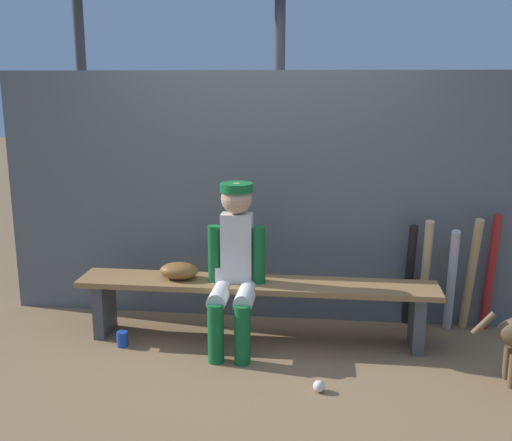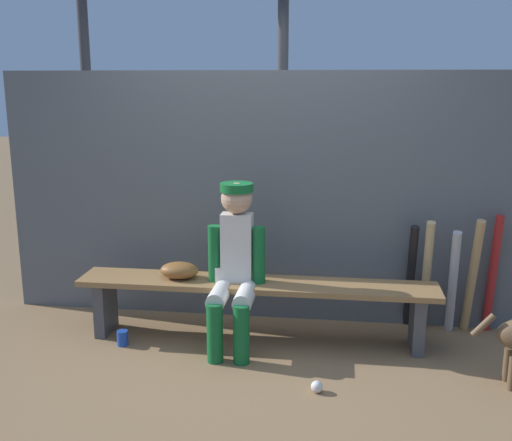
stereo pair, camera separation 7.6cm
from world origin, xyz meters
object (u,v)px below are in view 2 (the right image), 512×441
object	(u,v)px
bat_aluminum_silver	(453,282)
bat_aluminum_black	(411,276)
player_seated	(234,261)
baseball_glove	(179,270)
bat_wood_tan	(472,277)
bat_wood_natural	(426,276)
cup_on_ground	(123,338)
baseball	(317,387)
dugout_bench	(256,294)
cup_on_bench	(219,274)
bat_aluminum_red	(493,274)

from	to	relation	value
bat_aluminum_silver	bat_aluminum_black	bearing A→B (deg)	163.96
player_seated	bat_aluminum_black	world-z (taller)	player_seated
baseball_glove	bat_wood_tan	world-z (taller)	bat_wood_tan
bat_wood_natural	cup_on_ground	bearing A→B (deg)	-165.63
bat_aluminum_black	baseball	xyz separation A→B (m)	(-0.65, -1.09, -0.38)
baseball_glove	cup_on_ground	size ratio (longest dim) A/B	2.55
dugout_bench	baseball_glove	xyz separation A→B (m)	(-0.56, 0.00, 0.16)
baseball_glove	bat_wood_natural	size ratio (longest dim) A/B	0.32
bat_wood_tan	cup_on_ground	world-z (taller)	bat_wood_tan
dugout_bench	bat_aluminum_black	world-z (taller)	bat_aluminum_black
bat_aluminum_black	baseball_glove	bearing A→B (deg)	-167.21
player_seated	bat_aluminum_silver	xyz separation A→B (m)	(1.56, 0.41, -0.22)
dugout_bench	bat_aluminum_black	bearing A→B (deg)	18.80
bat_aluminum_silver	baseball	bearing A→B (deg)	-133.29
player_seated	cup_on_bench	distance (m)	0.19
baseball_glove	bat_aluminum_black	bearing A→B (deg)	12.79
dugout_bench	baseball_glove	bearing A→B (deg)	180.00
dugout_bench	cup_on_bench	xyz separation A→B (m)	(-0.26, -0.03, 0.15)
bat_aluminum_red	baseball	world-z (taller)	bat_aluminum_red
bat_wood_tan	cup_on_ground	distance (m)	2.59
dugout_bench	bat_aluminum_red	bearing A→B (deg)	12.71
bat_aluminum_red	cup_on_bench	distance (m)	2.02
baseball_glove	bat_aluminum_red	world-z (taller)	bat_aluminum_red
bat_wood_tan	bat_aluminum_red	xyz separation A→B (m)	(0.16, 0.06, 0.01)
dugout_bench	bat_aluminum_red	size ratio (longest dim) A/B	2.83
bat_aluminum_silver	bat_wood_tan	bearing A→B (deg)	9.92
baseball_glove	cup_on_bench	world-z (taller)	baseball_glove
dugout_bench	bat_wood_tan	bearing A→B (deg)	11.71
bat_wood_tan	cup_on_ground	size ratio (longest dim) A/B	8.29
bat_aluminum_black	bat_aluminum_red	distance (m)	0.59
player_seated	bat_wood_tan	bearing A→B (deg)	14.33
dugout_bench	bat_aluminum_silver	distance (m)	1.45
dugout_bench	bat_wood_natural	bearing A→B (deg)	15.34
bat_wood_tan	baseball_glove	bearing A→B (deg)	-171.34
baseball_glove	bat_aluminum_silver	size ratio (longest dim) A/B	0.34
bat_wood_tan	baseball	world-z (taller)	bat_wood_tan
cup_on_bench	bat_aluminum_red	bearing A→B (deg)	12.02
cup_on_ground	dugout_bench	bearing A→B (deg)	13.09
baseball_glove	baseball	distance (m)	1.34
dugout_bench	cup_on_bench	world-z (taller)	cup_on_bench
bat_aluminum_black	bat_wood_tan	distance (m)	0.44
player_seated	bat_wood_natural	size ratio (longest dim) A/B	1.31
bat_aluminum_silver	bat_aluminum_red	xyz separation A→B (m)	(0.30, 0.09, 0.05)
cup_on_ground	cup_on_bench	distance (m)	0.83
baseball	cup_on_bench	size ratio (longest dim) A/B	0.67
bat_aluminum_black	cup_on_bench	size ratio (longest dim) A/B	7.58
dugout_bench	cup_on_ground	world-z (taller)	dugout_bench
bat_wood_tan	bat_wood_natural	bearing A→B (deg)	177.31
bat_aluminum_silver	bat_wood_natural	bearing A→B (deg)	167.89
dugout_bench	cup_on_ground	xyz separation A→B (m)	(-0.94, -0.22, -0.30)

